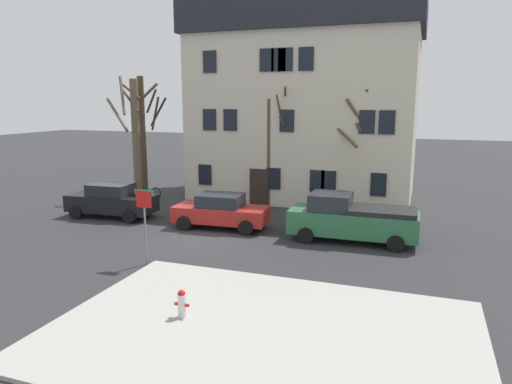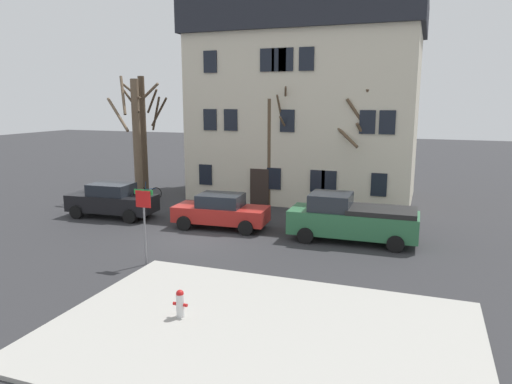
{
  "view_description": "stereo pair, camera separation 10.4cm",
  "coord_description": "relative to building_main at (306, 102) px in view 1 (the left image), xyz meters",
  "views": [
    {
      "loc": [
        9.0,
        -17.8,
        5.89
      ],
      "look_at": [
        1.86,
        2.16,
        1.77
      ],
      "focal_mm": 33.17,
      "sensor_mm": 36.0,
      "label": 1
    },
    {
      "loc": [
        9.1,
        -17.76,
        5.89
      ],
      "look_at": [
        1.86,
        2.16,
        1.77
      ],
      "focal_mm": 33.17,
      "sensor_mm": 36.0,
      "label": 2
    }
  ],
  "objects": [
    {
      "name": "building_main",
      "position": [
        0.0,
        0.0,
        0.0
      ],
      "size": [
        13.35,
        8.15,
        11.45
      ],
      "color": "beige",
      "rests_on": "ground_plane"
    },
    {
      "name": "street_sign_pole",
      "position": [
        -2.26,
        -14.55,
        -3.86
      ],
      "size": [
        0.76,
        0.07,
        2.78
      ],
      "color": "slate",
      "rests_on": "ground_plane"
    },
    {
      "name": "pickup_truck_green",
      "position": [
        4.29,
        -9.04,
        -4.84
      ],
      "size": [
        5.36,
        2.22,
        2.01
      ],
      "color": "#2D6B42",
      "rests_on": "ground_plane"
    },
    {
      "name": "ground_plane",
      "position": [
        -1.99,
        -10.84,
        -5.81
      ],
      "size": [
        120.0,
        120.0,
        0.0
      ],
      "primitive_type": "plane",
      "color": "#2D2D30"
    },
    {
      "name": "bicycle_leaning",
      "position": [
        -8.7,
        -4.27,
        -5.44
      ],
      "size": [
        1.75,
        0.16,
        1.03
      ],
      "color": "black",
      "rests_on": "ground_plane"
    },
    {
      "name": "tree_bare_far",
      "position": [
        -1.08,
        -3.62,
        -2.42
      ],
      "size": [
        2.84,
        2.7,
        6.75
      ],
      "color": "brown",
      "rests_on": "ground_plane"
    },
    {
      "name": "fire_hydrant",
      "position": [
        1.11,
        -18.08,
        -5.29
      ],
      "size": [
        0.42,
        0.22,
        0.77
      ],
      "color": "silver",
      "rests_on": "sidewalk_slab"
    },
    {
      "name": "sidewalk_slab",
      "position": [
        3.4,
        -18.1,
        -5.75
      ],
      "size": [
        10.86,
        7.52,
        0.12
      ],
      "primitive_type": "cube",
      "color": "#A8A59E",
      "rests_on": "ground_plane"
    },
    {
      "name": "car_red_sedan",
      "position": [
        -1.76,
        -9.0,
        -4.99
      ],
      "size": [
        4.47,
        2.18,
        1.62
      ],
      "color": "#AD231E",
      "rests_on": "ground_plane"
    },
    {
      "name": "tree_bare_end",
      "position": [
        3.54,
        -3.34,
        -2.66
      ],
      "size": [
        2.17,
        1.9,
        6.48
      ],
      "color": "brown",
      "rests_on": "ground_plane"
    },
    {
      "name": "tree_bare_near",
      "position": [
        -9.27,
        -3.6,
        -1.84
      ],
      "size": [
        2.64,
        2.67,
        7.31
      ],
      "color": "#4C3D2D",
      "rests_on": "ground_plane"
    },
    {
      "name": "car_black_sedan",
      "position": [
        -7.87,
        -8.94,
        -4.94
      ],
      "size": [
        4.59,
        2.18,
        1.74
      ],
      "color": "black",
      "rests_on": "ground_plane"
    },
    {
      "name": "tree_bare_mid",
      "position": [
        -9.2,
        -4.61,
        -1.99
      ],
      "size": [
        2.75,
        2.79,
        7.31
      ],
      "color": "brown",
      "rests_on": "ground_plane"
    }
  ]
}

